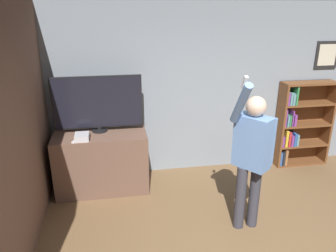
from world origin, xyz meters
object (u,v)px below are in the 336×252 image
person (252,152)px  game_console (82,137)px  bookshelf (299,125)px  television (98,103)px

person → game_console: bearing=-154.7°
bookshelf → television: bearing=-176.9°
television → person: (1.78, -1.34, -0.29)m
bookshelf → person: size_ratio=0.74×
television → bookshelf: television is taller
television → person: person is taller
person → bookshelf: bearing=97.8°
television → bookshelf: 3.37m
television → game_console: (-0.23, -0.28, -0.38)m
television → game_console: size_ratio=5.71×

